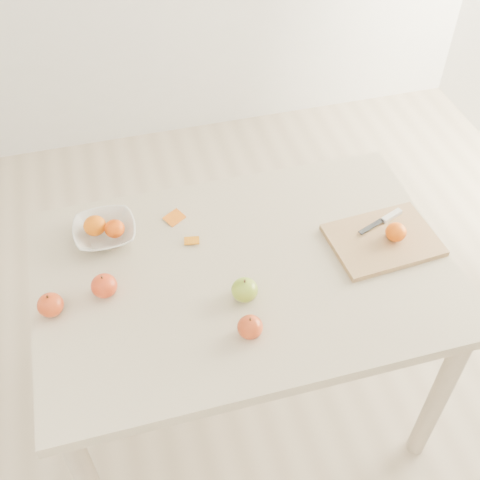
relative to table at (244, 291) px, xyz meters
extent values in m
plane|color=#C6B293|center=(0.00, 0.00, -0.65)|extent=(3.50, 3.50, 0.00)
cube|color=#C7B697|center=(0.00, 0.00, 0.08)|extent=(1.20, 0.80, 0.04)
cylinder|color=#BCAA8E|center=(-0.54, 0.34, -0.30)|extent=(0.06, 0.06, 0.71)
cylinder|color=#BCAA8E|center=(0.54, 0.34, -0.30)|extent=(0.06, 0.06, 0.71)
cylinder|color=#BCAA8E|center=(0.54, -0.34, -0.30)|extent=(0.06, 0.06, 0.71)
cube|color=#A97E54|center=(0.43, -0.01, 0.11)|extent=(0.33, 0.25, 0.02)
ellipsoid|color=#E26307|center=(0.46, -0.02, 0.14)|extent=(0.06, 0.06, 0.05)
imported|color=silver|center=(-0.37, 0.23, 0.12)|extent=(0.19, 0.19, 0.05)
ellipsoid|color=#D25C07|center=(-0.39, 0.24, 0.15)|extent=(0.07, 0.07, 0.06)
ellipsoid|color=#C94E07|center=(-0.34, 0.22, 0.14)|extent=(0.06, 0.06, 0.05)
cube|color=#C4590D|center=(-0.16, 0.25, 0.10)|extent=(0.07, 0.07, 0.01)
cube|color=orange|center=(-0.12, 0.15, 0.10)|extent=(0.05, 0.04, 0.01)
cube|color=white|center=(0.49, 0.07, 0.12)|extent=(0.08, 0.04, 0.01)
cube|color=#36383D|center=(0.41, 0.04, 0.12)|extent=(0.09, 0.05, 0.00)
ellipsoid|color=#62981D|center=(-0.03, -0.10, 0.13)|extent=(0.07, 0.07, 0.07)
ellipsoid|color=#A61815|center=(-0.54, -0.01, 0.13)|extent=(0.07, 0.07, 0.06)
ellipsoid|color=#9F130B|center=(-0.05, -0.22, 0.13)|extent=(0.07, 0.07, 0.06)
ellipsoid|color=#A81405|center=(-0.39, 0.02, 0.13)|extent=(0.07, 0.07, 0.07)
camera|label=1|loc=(-0.31, -1.09, 1.41)|focal=45.00mm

